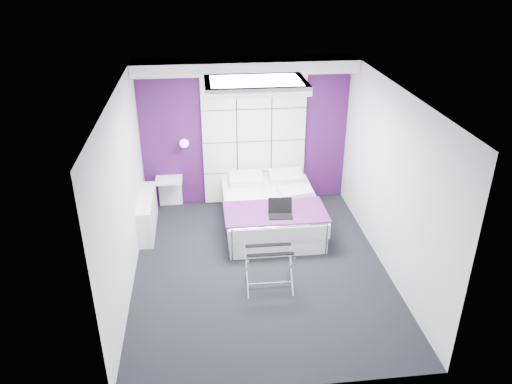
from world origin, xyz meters
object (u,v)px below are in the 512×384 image
at_px(luggage_rack, 269,268).
at_px(laptop, 280,211).
at_px(radiator, 147,214).
at_px(wall_lamp, 184,143).
at_px(bed, 271,211).
at_px(nightstand, 169,180).

distance_m(luggage_rack, laptop, 1.15).
distance_m(radiator, laptop, 2.20).
xyz_separation_m(wall_lamp, bed, (1.37, -0.87, -0.94)).
xyz_separation_m(radiator, laptop, (2.06, -0.69, 0.29)).
distance_m(bed, laptop, 0.66).
xyz_separation_m(radiator, luggage_rack, (1.75, -1.75, 0.01)).
bearing_deg(radiator, nightstand, 65.10).
bearing_deg(luggage_rack, bed, 81.88).
bearing_deg(wall_lamp, bed, -32.45).
xyz_separation_m(wall_lamp, nightstand, (-0.31, -0.04, -0.66)).
height_order(bed, laptop, laptop).
bearing_deg(luggage_rack, radiator, 135.79).
xyz_separation_m(nightstand, luggage_rack, (1.42, -2.47, -0.25)).
xyz_separation_m(radiator, bed, (2.01, -0.11, -0.02)).
height_order(radiator, luggage_rack, luggage_rack).
bearing_deg(wall_lamp, laptop, -45.50).
distance_m(nightstand, laptop, 2.23).
relative_size(wall_lamp, nightstand, 0.33).
distance_m(wall_lamp, radiator, 1.35).
relative_size(wall_lamp, bed, 0.08).
bearing_deg(bed, wall_lamp, 147.55).
relative_size(luggage_rack, laptop, 1.71).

